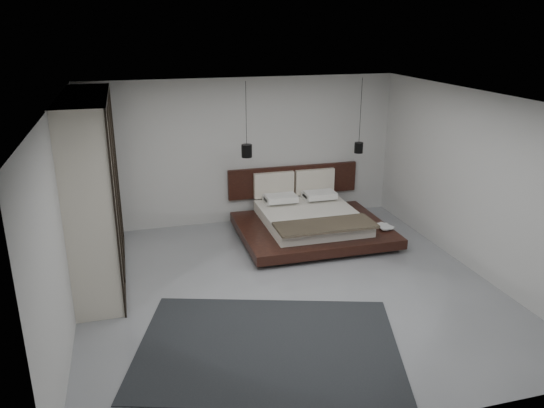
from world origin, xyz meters
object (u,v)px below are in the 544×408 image
object	(u,v)px
pendant_right	(359,147)
pendant_left	(247,151)
wardrobe	(93,190)
lattice_screen	(81,175)
rug	(268,346)
bed	(310,221)

from	to	relation	value
pendant_right	pendant_left	bearing A→B (deg)	180.00
pendant_right	wardrobe	size ratio (longest dim) A/B	0.49
wardrobe	pendant_left	bearing A→B (deg)	23.09
lattice_screen	pendant_right	size ratio (longest dim) A/B	1.86
wardrobe	rug	distance (m)	3.55
rug	bed	bearing A→B (deg)	62.85
rug	wardrobe	bearing A→B (deg)	127.80
lattice_screen	wardrobe	size ratio (longest dim) A/B	0.91
lattice_screen	bed	xyz separation A→B (m)	(3.94, -0.54, -1.02)
bed	rug	world-z (taller)	bed
lattice_screen	rug	size ratio (longest dim) A/B	0.82
bed	rug	size ratio (longest dim) A/B	0.84
wardrobe	rug	world-z (taller)	wardrobe
pendant_left	wardrobe	xyz separation A→B (m)	(-2.60, -1.11, -0.18)
pendant_right	wardrobe	xyz separation A→B (m)	(-4.78, -1.11, -0.11)
lattice_screen	wardrobe	xyz separation A→B (m)	(0.25, -1.24, 0.10)
lattice_screen	pendant_left	world-z (taller)	pendant_left
lattice_screen	bed	distance (m)	4.10
bed	pendant_right	size ratio (longest dim) A/B	1.89
lattice_screen	bed	bearing A→B (deg)	-7.76
pendant_right	rug	world-z (taller)	pendant_right
pendant_left	pendant_right	bearing A→B (deg)	-0.00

